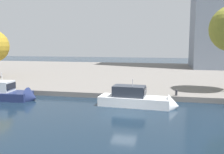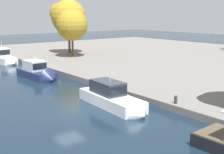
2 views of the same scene
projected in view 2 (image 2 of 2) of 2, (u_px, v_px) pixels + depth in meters
name	position (u px, v px, depth m)	size (l,w,h in m)	color
ground_plane	(69.00, 113.00, 27.99)	(220.00, 220.00, 0.00)	#142333
motor_yacht_0	(4.00, 59.00, 56.52)	(8.41, 3.28, 4.99)	white
motor_yacht_1	(39.00, 74.00, 43.04)	(8.14, 3.28, 4.64)	navy
motor_yacht_2	(114.00, 101.00, 29.81)	(9.47, 3.22, 4.21)	white
mooring_bollard_0	(176.00, 99.00, 28.60)	(0.32, 0.32, 0.80)	#2D2D33
tree_1	(72.00, 24.00, 58.87)	(6.59, 6.28, 9.28)	#4C3823
tree_2	(67.00, 17.00, 64.32)	(7.62, 7.34, 11.36)	#4C3823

